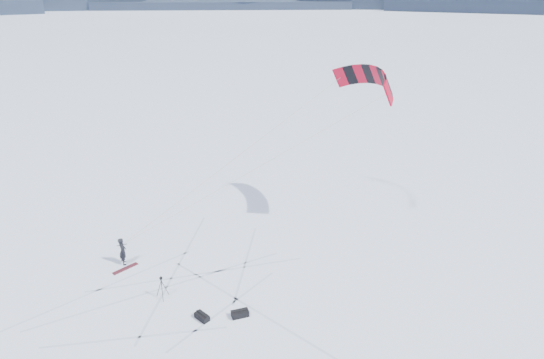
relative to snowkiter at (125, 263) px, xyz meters
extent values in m
plane|color=white|center=(1.95, -3.44, 0.00)|extent=(1800.00, 1800.00, 0.00)
cube|color=#192431|center=(201.47, 246.75, 3.24)|extent=(145.33, 128.71, 6.48)
cone|color=#192431|center=(201.47, 246.75, 6.48)|extent=(89.94, 89.94, 8.00)
cube|color=#192431|center=(118.86, 294.44, 3.24)|extent=(156.07, 96.69, 6.48)
cube|color=#192431|center=(25.86, 315.66, 3.24)|extent=(152.94, 56.08, 6.48)
cube|color=#192431|center=(-69.26, 308.54, 3.24)|extent=(156.25, 77.25, 6.48)
cone|color=#192431|center=(-69.26, 308.54, 6.48)|extent=(76.64, 76.64, 8.00)
cube|color=#A7B8D2|center=(-1.35, -5.14, 0.00)|extent=(3.52, 7.29, 0.01)
cube|color=#A7B8D2|center=(0.35, -2.84, 0.00)|extent=(6.45, 7.79, 0.01)
cube|color=#A7B8D2|center=(2.05, -0.54, 0.00)|extent=(11.66, 3.07, 0.01)
cube|color=#A7B8D2|center=(3.75, -6.24, 0.00)|extent=(1.27, 5.91, 0.01)
cube|color=#A7B8D2|center=(5.45, -3.94, 0.00)|extent=(6.52, 4.83, 0.01)
cube|color=#A7B8D2|center=(7.15, -1.64, 0.00)|extent=(8.85, 4.87, 0.01)
imported|color=black|center=(0.00, 0.00, 0.00)|extent=(0.50, 0.65, 1.58)
cube|color=maroon|center=(0.11, -0.54, 0.02)|extent=(1.30, 1.09, 0.04)
cylinder|color=black|center=(2.40, -3.28, 0.50)|extent=(0.31, 0.23, 1.00)
cylinder|color=black|center=(2.11, -3.31, 0.50)|extent=(0.34, 0.17, 1.00)
cylinder|color=black|center=(2.28, -3.54, 0.50)|extent=(0.06, 0.36, 1.00)
cylinder|color=black|center=(2.26, -3.38, 0.83)|extent=(0.03, 0.03, 0.33)
cube|color=black|center=(2.26, -3.38, 1.05)|extent=(0.09, 0.09, 0.05)
cube|color=black|center=(2.26, -3.38, 1.13)|extent=(0.15, 0.14, 0.09)
cylinder|color=black|center=(2.26, -3.29, 1.13)|extent=(0.07, 0.09, 0.07)
cube|color=black|center=(5.86, -5.35, 0.15)|extent=(0.84, 0.50, 0.30)
cylinder|color=black|center=(5.86, -5.35, 0.32)|extent=(0.75, 0.20, 0.07)
cube|color=black|center=(4.12, -5.27, 0.14)|extent=(0.73, 0.80, 0.27)
cylinder|color=black|center=(4.12, -5.27, 0.29)|extent=(0.49, 0.60, 0.08)
cube|color=#B9071F|center=(14.66, 0.75, 8.75)|extent=(0.96, 0.76, 1.39)
cube|color=black|center=(14.91, 1.35, 8.95)|extent=(0.86, 0.81, 1.34)
cube|color=#B9071F|center=(15.05, 2.01, 9.10)|extent=(0.74, 0.83, 1.29)
cube|color=black|center=(15.07, 2.71, 9.19)|extent=(0.70, 0.83, 1.23)
cube|color=#B9071F|center=(14.97, 3.41, 9.22)|extent=(0.81, 0.83, 1.17)
cube|color=black|center=(14.76, 4.08, 9.19)|extent=(0.92, 0.81, 1.23)
cube|color=#B9071F|center=(14.44, 4.70, 9.10)|extent=(1.01, 0.77, 1.29)
cube|color=black|center=(14.03, 5.23, 8.95)|extent=(1.09, 0.69, 1.34)
cube|color=#B9071F|center=(13.54, 5.66, 8.75)|extent=(1.16, 0.60, 1.39)
cylinder|color=#959597|center=(7.33, 0.38, 4.96)|extent=(14.67, 0.77, 7.59)
cylinder|color=#959597|center=(6.77, 2.83, 4.96)|extent=(13.56, 5.68, 7.59)
cylinder|color=black|center=(0.00, 0.00, 1.18)|extent=(0.54, 0.15, 0.03)
camera|label=1|loc=(4.63, -22.17, 13.97)|focal=30.00mm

